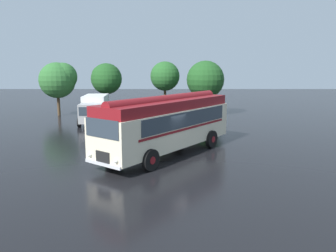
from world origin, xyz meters
name	(u,v)px	position (x,y,z in m)	size (l,w,h in m)	color
ground_plane	(165,157)	(0.00, 0.00, 0.00)	(120.00, 120.00, 0.00)	black
vintage_bus	(168,122)	(0.17, 0.67, 1.89)	(8.03, 9.52, 3.49)	beige
car_near_left	(125,113)	(-3.85, 12.22, 0.85)	(2.31, 4.36, 1.66)	#144C28
car_mid_left	(155,114)	(-1.07, 11.73, 0.85)	(2.04, 4.24, 1.66)	#B7BABF
car_mid_right	(182,114)	(1.41, 11.73, 0.85)	(2.37, 4.39, 1.66)	#4C5156
box_van	(95,108)	(-6.51, 11.64, 1.36)	(2.62, 5.88, 2.50)	silver
tree_far_left	(60,79)	(-11.24, 16.53, 3.83)	(3.93, 3.75, 5.59)	#4C3823
tree_left_of_centre	(106,78)	(-6.47, 17.15, 3.91)	(3.29, 3.29, 5.50)	#4C3823
tree_centre	(164,76)	(-0.24, 18.16, 4.11)	(3.21, 3.21, 5.70)	#4C3823
tree_right_of_centre	(206,80)	(4.18, 16.75, 3.78)	(3.97, 3.97, 5.76)	#4C3823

